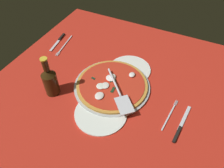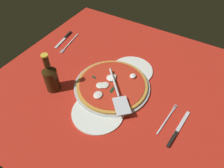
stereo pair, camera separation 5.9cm
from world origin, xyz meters
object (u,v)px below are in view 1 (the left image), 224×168
(dinner_plate_right, at_px, (130,69))
(pizza, at_px, (112,84))
(dinner_plate_left, at_px, (101,113))
(place_setting_near, at_px, (175,121))
(pizza_server, at_px, (119,93))
(beer_bottle, at_px, (50,81))
(place_setting_far, at_px, (61,43))

(dinner_plate_right, height_order, pizza, pizza)
(dinner_plate_left, relative_size, place_setting_near, 1.05)
(pizza, bearing_deg, place_setting_near, -100.47)
(pizza_server, xyz_separation_m, beer_bottle, (-0.10, 0.30, 0.04))
(pizza, distance_m, place_setting_far, 0.47)
(pizza, xyz_separation_m, place_setting_near, (-0.06, -0.33, -0.02))
(place_setting_far, bearing_deg, place_setting_near, 63.51)
(dinner_plate_left, relative_size, dinner_plate_right, 1.06)
(beer_bottle, bearing_deg, dinner_plate_right, -41.42)
(place_setting_near, relative_size, place_setting_far, 1.06)
(place_setting_far, bearing_deg, pizza, 58.08)
(dinner_plate_left, distance_m, pizza_server, 0.12)
(dinner_plate_right, distance_m, place_setting_near, 0.37)
(pizza, relative_size, place_setting_near, 1.56)
(place_setting_far, relative_size, beer_bottle, 0.99)
(place_setting_far, bearing_deg, beer_bottle, 21.18)
(dinner_plate_left, xyz_separation_m, pizza, (0.16, 0.03, 0.02))
(pizza, bearing_deg, dinner_plate_left, -171.06)
(pizza, xyz_separation_m, place_setting_far, (0.19, 0.43, -0.02))
(dinner_plate_right, xyz_separation_m, pizza, (-0.15, 0.03, 0.02))
(pizza_server, distance_m, place_setting_near, 0.27)
(dinner_plate_left, distance_m, place_setting_far, 0.58)
(dinner_plate_right, relative_size, place_setting_near, 0.99)
(dinner_plate_right, xyz_separation_m, place_setting_near, (-0.21, -0.30, -0.00))
(dinner_plate_left, distance_m, pizza, 0.17)
(dinner_plate_right, height_order, place_setting_far, place_setting_far)
(place_setting_far, bearing_deg, pizza_server, 55.63)
(dinner_plate_left, xyz_separation_m, pizza_server, (0.11, -0.04, 0.04))
(dinner_plate_right, xyz_separation_m, beer_bottle, (-0.31, 0.27, 0.08))
(pizza_server, height_order, place_setting_far, pizza_server)
(place_setting_near, xyz_separation_m, beer_bottle, (-0.09, 0.57, 0.08))
(dinner_plate_right, relative_size, pizza, 0.63)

